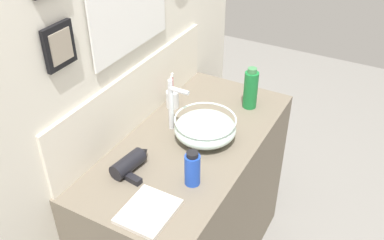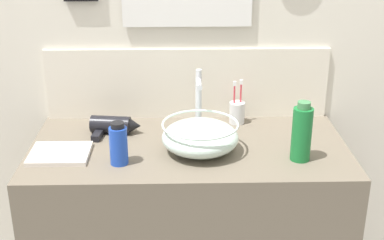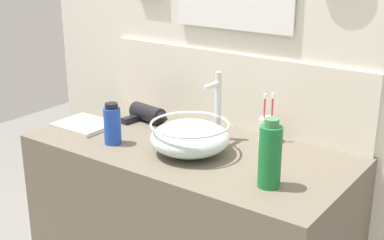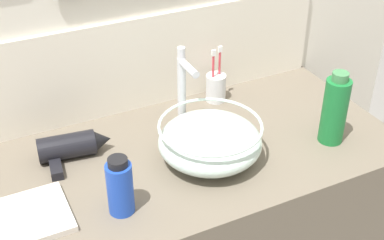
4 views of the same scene
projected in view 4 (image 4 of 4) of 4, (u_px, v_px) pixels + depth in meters
The scene contains 7 objects.
glass_bowl_sink at pixel (210, 141), 1.39m from camera, with size 0.27×0.27×0.11m.
faucet at pixel (183, 85), 1.47m from camera, with size 0.02×0.10×0.25m.
hair_drier at pixel (72, 147), 1.41m from camera, with size 0.20×0.13×0.07m.
toothbrush_cup at pixel (216, 87), 1.65m from camera, with size 0.06×0.06×0.18m.
lotion_bottle at pixel (335, 110), 1.44m from camera, with size 0.07×0.07×0.21m.
shampoo_bottle at pixel (120, 187), 1.21m from camera, with size 0.06×0.06×0.15m.
hand_towel at pixel (24, 219), 1.22m from camera, with size 0.21×0.17×0.02m, color silver.
Camera 4 is at (-0.50, -1.05, 1.74)m, focal length 50.00 mm.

